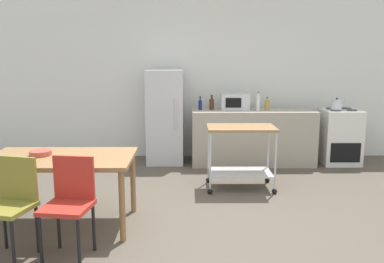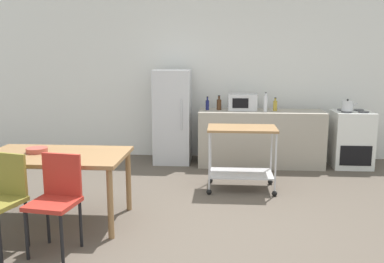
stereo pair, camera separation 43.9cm
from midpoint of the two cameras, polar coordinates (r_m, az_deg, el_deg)
ground_plane at (r=4.50m, az=3.16°, el=-12.92°), size 12.00×12.00×0.00m
back_wall at (r=7.34m, az=3.81°, el=7.79°), size 8.40×0.12×2.90m
kitchen_counter at (r=6.91m, az=11.15°, el=-0.90°), size 2.00×0.64×0.90m
dining_table at (r=4.59m, az=-15.64°, el=-3.97°), size 1.50×0.90×0.75m
chair_red at (r=3.94m, az=-15.06°, el=-8.61°), size 0.45×0.45×0.89m
chair_olive at (r=4.12m, az=-21.92°, el=-8.18°), size 0.49×0.49×0.89m
stove_oven at (r=7.24m, az=22.59°, el=-0.97°), size 0.60×0.61×0.92m
refrigerator at (r=6.93m, az=-0.85°, el=2.05°), size 0.60×0.63×1.55m
kitchen_cart at (r=5.57m, az=9.08°, el=-2.24°), size 0.91×0.57×0.85m
bottle_soda at (r=6.81m, az=3.97°, el=3.69°), size 0.06×0.06×0.22m
bottle_olive_oil at (r=6.84m, az=5.57°, el=3.75°), size 0.08×0.08×0.24m
microwave at (r=6.87m, az=8.76°, el=4.00°), size 0.46×0.35×0.26m
bottle_hot_sauce at (r=6.73m, az=11.90°, el=3.81°), size 0.06×0.06×0.31m
bottle_wine at (r=6.88m, az=13.13°, el=3.50°), size 0.07×0.07×0.21m
fruit_bowl at (r=4.69m, az=-18.03°, el=-2.47°), size 0.23×0.23×0.05m
kettle at (r=7.03m, az=22.23°, el=3.26°), size 0.24×0.17×0.19m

